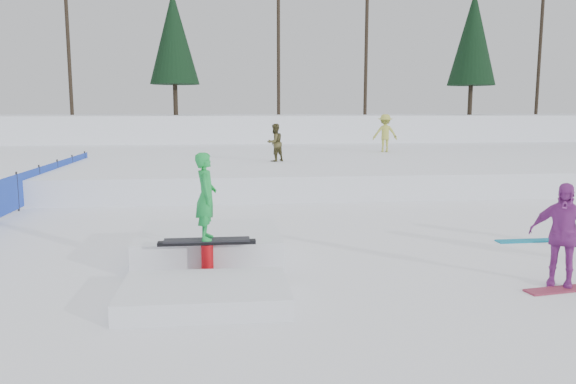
{
  "coord_description": "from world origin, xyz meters",
  "views": [
    {
      "loc": [
        -0.77,
        -9.42,
        2.81
      ],
      "look_at": [
        0.5,
        2.0,
        1.1
      ],
      "focal_mm": 35.0,
      "sensor_mm": 36.0,
      "label": 1
    }
  ],
  "objects": [
    {
      "name": "ground",
      "position": [
        0.0,
        0.0,
        0.0
      ],
      "size": [
        120.0,
        120.0,
        0.0
      ],
      "primitive_type": "plane",
      "color": "white"
    },
    {
      "name": "snow_berm",
      "position": [
        0.0,
        30.0,
        1.2
      ],
      "size": [
        60.0,
        14.0,
        2.4
      ],
      "primitive_type": "cube",
      "color": "white",
      "rests_on": "ground"
    },
    {
      "name": "snow_midrise",
      "position": [
        0.0,
        16.0,
        0.4
      ],
      "size": [
        50.0,
        18.0,
        0.8
      ],
      "primitive_type": "cube",
      "color": "white",
      "rests_on": "ground"
    },
    {
      "name": "safety_fence",
      "position": [
        -6.5,
        6.6,
        0.55
      ],
      "size": [
        0.05,
        16.0,
        1.1
      ],
      "color": "#1B39AA",
      "rests_on": "ground"
    },
    {
      "name": "treeline",
      "position": [
        6.18,
        28.28,
        7.45
      ],
      "size": [
        40.24,
        4.22,
        10.5
      ],
      "color": "black",
      "rests_on": "snow_berm"
    },
    {
      "name": "walker_olive",
      "position": [
        1.11,
        12.03,
        1.52
      ],
      "size": [
        0.89,
        0.86,
        1.45
      ],
      "primitive_type": "imported",
      "rotation": [
        0.0,
        0.0,
        3.78
      ],
      "color": "#443F1F",
      "rests_on": "snow_midrise"
    },
    {
      "name": "walker_ygreen",
      "position": [
        6.65,
        16.24,
        1.68
      ],
      "size": [
        1.22,
        0.82,
        1.76
      ],
      "primitive_type": "imported",
      "rotation": [
        0.0,
        0.0,
        2.99
      ],
      "color": "#ADB243",
      "rests_on": "snow_midrise"
    },
    {
      "name": "spectator_purple",
      "position": [
        4.5,
        -1.29,
        0.83
      ],
      "size": [
        1.03,
        0.9,
        1.67
      ],
      "primitive_type": "imported",
      "rotation": [
        0.0,
        0.0,
        -0.63
      ],
      "color": "purple",
      "rests_on": "ground"
    },
    {
      "name": "loose_board_red",
      "position": [
        4.5,
        -1.5,
        0.01
      ],
      "size": [
        1.43,
        0.49,
        0.03
      ],
      "primitive_type": "cube",
      "rotation": [
        0.0,
        0.0,
        0.16
      ],
      "color": "maroon",
      "rests_on": "ground"
    },
    {
      "name": "loose_board_teal",
      "position": [
        5.64,
        1.64,
        0.01
      ],
      "size": [
        1.4,
        0.3,
        0.03
      ],
      "primitive_type": "cube",
      "rotation": [
        0.0,
        0.0,
        0.01
      ],
      "color": "#0C7396",
      "rests_on": "ground"
    },
    {
      "name": "jib_rail_feature",
      "position": [
        -1.1,
        0.24,
        0.3
      ],
      "size": [
        2.6,
        4.4,
        2.11
      ],
      "color": "white",
      "rests_on": "ground"
    }
  ]
}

